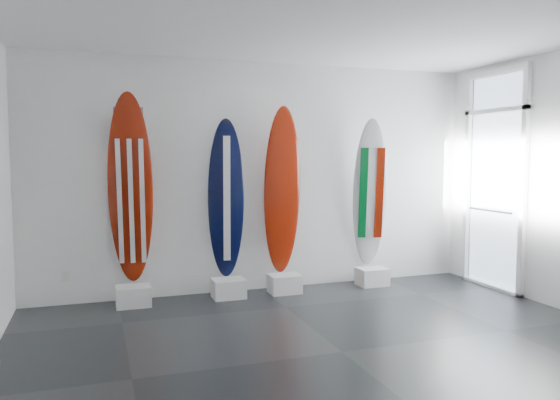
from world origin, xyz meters
name	(u,v)px	position (x,y,z in m)	size (l,w,h in m)	color
floor	(342,352)	(0.00, 0.00, 0.00)	(6.00, 6.00, 0.00)	black
ceiling	(345,15)	(0.00, 0.00, 3.00)	(6.00, 6.00, 0.00)	white
wall_back	(261,177)	(0.00, 2.50, 1.50)	(6.00, 6.00, 0.00)	white
display_block_usa	(133,296)	(-1.69, 2.18, 0.12)	(0.40, 0.30, 0.24)	silver
surfboard_usa	(130,190)	(-1.69, 2.28, 1.38)	(0.52, 0.08, 2.30)	maroon
display_block_navy	(229,288)	(-0.53, 2.18, 0.12)	(0.40, 0.30, 0.24)	silver
surfboard_navy	(226,199)	(-0.53, 2.28, 1.24)	(0.45, 0.08, 2.01)	black
display_block_swiss	(285,284)	(0.21, 2.18, 0.12)	(0.40, 0.30, 0.24)	silver
surfboard_swiss	(282,191)	(0.21, 2.28, 1.33)	(0.49, 0.08, 2.18)	maroon
display_block_italy	(372,277)	(1.50, 2.18, 0.12)	(0.40, 0.30, 0.24)	silver
surfboard_italy	(370,194)	(1.50, 2.28, 1.26)	(0.47, 0.08, 2.06)	silver
wall_outlet	(65,276)	(-2.45, 2.48, 0.35)	(0.09, 0.02, 0.13)	silver
glass_door	(494,183)	(2.97, 1.55, 1.43)	(0.12, 1.16, 2.85)	white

